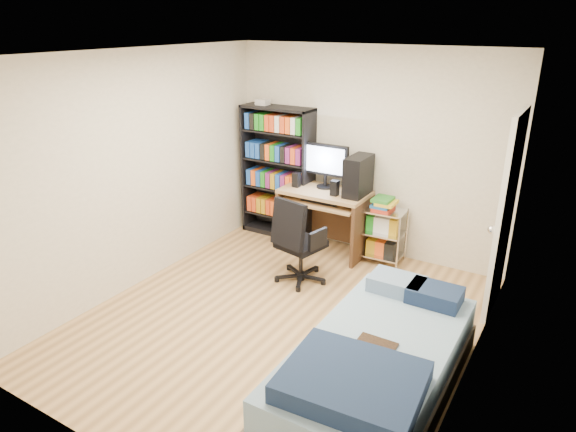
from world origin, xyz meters
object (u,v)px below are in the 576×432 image
Objects in this scene: computer_desk at (335,197)px; office_chair at (298,255)px; bed at (375,367)px; media_shelf at (278,171)px.

computer_desk is 1.36× the size of office_chair.
computer_desk is 0.64× the size of bed.
bed is at bearing -44.92° from media_shelf.
media_shelf is at bearing 143.43° from office_chair.
bed is (2.38, -2.37, -0.62)m from media_shelf.
computer_desk is 2.73m from bed.
media_shelf is 3.42m from bed.
bed is (1.48, -2.25, -0.46)m from computer_desk.
media_shelf is at bearing 135.08° from bed.
media_shelf is 1.52m from office_chair.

